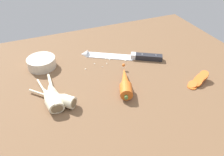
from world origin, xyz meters
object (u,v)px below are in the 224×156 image
parsnip_mid_right (49,98)px  parsnip_back (52,92)px  carrot_slice_stack (199,80)px  parsnip_mid_left (55,96)px  chefs_knife (120,56)px  whole_carrot (125,82)px  prep_bowl (41,62)px  parsnip_front (59,98)px

parsnip_mid_right → parsnip_back: 2.66cm
carrot_slice_stack → parsnip_mid_left: bearing=168.1°
parsnip_mid_left → carrot_slice_stack: parsnip_mid_left is taller
chefs_knife → whole_carrot: bearing=-108.2°
chefs_knife → carrot_slice_stack: size_ratio=3.16×
chefs_knife → prep_bowl: 31.95cm
parsnip_front → parsnip_mid_right: 3.20cm
parsnip_front → parsnip_back: 4.03cm
chefs_knife → carrot_slice_stack: 33.20cm
parsnip_mid_left → parsnip_front: bearing=-64.0°
chefs_knife → parsnip_front: (-29.60, -18.63, 1.33)cm
parsnip_mid_left → parsnip_back: 2.00cm
parsnip_mid_left → carrot_slice_stack: 50.60cm
parsnip_mid_right → carrot_slice_stack: size_ratio=1.88×
whole_carrot → carrot_slice_stack: size_ratio=1.86×
carrot_slice_stack → whole_carrot: bearing=162.5°
parsnip_mid_left → parsnip_mid_right: same height
parsnip_mid_left → parsnip_mid_right: (-1.94, -0.38, 0.00)cm
parsnip_mid_left → parsnip_back: size_ratio=1.14×
parsnip_back → prep_bowl: bearing=91.3°
parsnip_back → carrot_slice_stack: size_ratio=1.77×
parsnip_mid_right → parsnip_back: size_ratio=1.06×
parsnip_back → parsnip_mid_right: bearing=-120.8°
chefs_knife → parsnip_back: size_ratio=1.78×
carrot_slice_stack → parsnip_front: bearing=170.0°
whole_carrot → parsnip_mid_left: size_ratio=0.92×
chefs_knife → parsnip_mid_left: parsnip_mid_left is taller
whole_carrot → prep_bowl: 34.91cm
parsnip_mid_left → parsnip_back: bearing=106.9°
parsnip_mid_left → carrot_slice_stack: size_ratio=2.02×
parsnip_back → prep_bowl: (-0.46, 19.77, 0.17)cm
prep_bowl → parsnip_mid_right: bearing=-92.4°
parsnip_front → prep_bowl: bearing=94.7°
parsnip_mid_left → whole_carrot: bearing=-5.8°
chefs_knife → prep_bowl: prep_bowl is taller
chefs_knife → carrot_slice_stack: bearing=-55.1°
whole_carrot → parsnip_back: (-24.77, 4.36, -0.12)cm
parsnip_mid_right → prep_bowl: (0.91, 22.06, 0.17)cm
prep_bowl → chefs_knife: bearing=-8.8°
whole_carrot → parsnip_mid_left: 24.31cm
parsnip_mid_right → parsnip_back: same height
parsnip_front → parsnip_mid_left: 2.05cm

